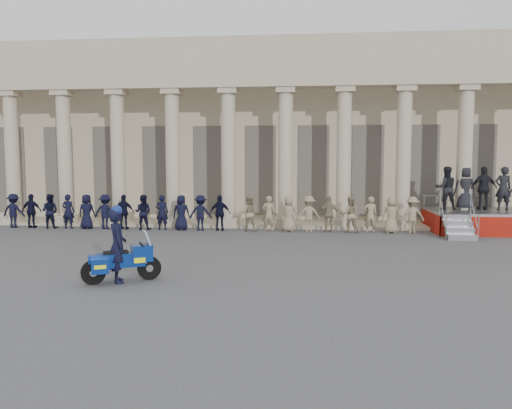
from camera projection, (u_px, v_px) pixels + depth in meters
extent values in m
plane|color=#47474A|center=(231.00, 264.00, 14.97)|extent=(90.00, 90.00, 0.00)
cube|color=tan|center=(268.00, 135.00, 29.41)|extent=(40.00, 10.00, 9.00)
cube|color=tan|center=(258.00, 223.00, 23.68)|extent=(40.00, 2.60, 0.15)
cube|color=tan|center=(257.00, 77.00, 22.26)|extent=(35.80, 1.00, 1.00)
cube|color=tan|center=(257.00, 51.00, 22.16)|extent=(35.80, 1.00, 1.20)
cube|color=tan|center=(15.00, 218.00, 24.00)|extent=(0.90, 0.90, 0.30)
cylinder|color=tan|center=(12.00, 156.00, 23.72)|extent=(0.64, 0.64, 5.60)
cube|color=tan|center=(10.00, 94.00, 23.45)|extent=(0.85, 0.85, 0.24)
cube|color=tan|center=(67.00, 218.00, 23.75)|extent=(0.90, 0.90, 0.30)
cylinder|color=tan|center=(65.00, 156.00, 23.47)|extent=(0.64, 0.64, 5.60)
cube|color=tan|center=(62.00, 93.00, 23.20)|extent=(0.85, 0.85, 0.24)
cube|color=tan|center=(120.00, 219.00, 23.50)|extent=(0.90, 0.90, 0.30)
cylinder|color=tan|center=(118.00, 156.00, 23.22)|extent=(0.64, 0.64, 5.60)
cube|color=tan|center=(116.00, 93.00, 22.95)|extent=(0.85, 0.85, 0.24)
cube|color=tan|center=(174.00, 220.00, 23.24)|extent=(0.90, 0.90, 0.30)
cylinder|color=tan|center=(173.00, 156.00, 22.97)|extent=(0.64, 0.64, 5.60)
cube|color=tan|center=(172.00, 92.00, 22.69)|extent=(0.85, 0.85, 0.24)
cube|color=tan|center=(229.00, 220.00, 22.99)|extent=(0.90, 0.90, 0.30)
cylinder|color=tan|center=(228.00, 156.00, 22.72)|extent=(0.64, 0.64, 5.60)
cube|color=tan|center=(228.00, 91.00, 22.44)|extent=(0.85, 0.85, 0.24)
cube|color=tan|center=(285.00, 221.00, 22.74)|extent=(0.90, 0.90, 0.30)
cylinder|color=tan|center=(285.00, 156.00, 22.47)|extent=(0.64, 0.64, 5.60)
cube|color=tan|center=(286.00, 90.00, 22.19)|extent=(0.85, 0.85, 0.24)
cube|color=tan|center=(343.00, 222.00, 22.49)|extent=(0.90, 0.90, 0.30)
cylinder|color=tan|center=(344.00, 156.00, 22.21)|extent=(0.64, 0.64, 5.60)
cube|color=tan|center=(345.00, 90.00, 21.94)|extent=(0.85, 0.85, 0.24)
cube|color=tan|center=(402.00, 223.00, 22.24)|extent=(0.90, 0.90, 0.30)
cylinder|color=tan|center=(403.00, 156.00, 21.96)|extent=(0.64, 0.64, 5.60)
cube|color=tan|center=(405.00, 89.00, 21.69)|extent=(0.85, 0.85, 0.24)
cube|color=tan|center=(462.00, 223.00, 21.99)|extent=(0.90, 0.90, 0.30)
cylinder|color=tan|center=(464.00, 156.00, 21.71)|extent=(0.64, 0.64, 5.60)
cube|color=tan|center=(467.00, 88.00, 21.44)|extent=(0.85, 0.85, 0.24)
cube|color=black|center=(12.00, 170.00, 25.91)|extent=(1.30, 0.12, 4.20)
cube|color=black|center=(60.00, 170.00, 25.66)|extent=(1.30, 0.12, 4.20)
cube|color=black|center=(108.00, 170.00, 25.41)|extent=(1.30, 0.12, 4.20)
cube|color=black|center=(158.00, 170.00, 25.16)|extent=(1.30, 0.12, 4.20)
cube|color=black|center=(209.00, 170.00, 24.91)|extent=(1.30, 0.12, 4.20)
cube|color=black|center=(261.00, 171.00, 24.66)|extent=(1.30, 0.12, 4.20)
cube|color=black|center=(313.00, 171.00, 24.41)|extent=(1.30, 0.12, 4.20)
cube|color=black|center=(367.00, 171.00, 24.16)|extent=(1.30, 0.12, 4.20)
cube|color=black|center=(422.00, 171.00, 23.90)|extent=(1.30, 0.12, 4.20)
cube|color=black|center=(479.00, 171.00, 23.65)|extent=(1.30, 0.12, 4.20)
imported|color=black|center=(14.00, 211.00, 22.67)|extent=(1.00, 0.58, 1.55)
imported|color=black|center=(32.00, 211.00, 22.58)|extent=(0.91, 0.38, 1.55)
imported|color=black|center=(50.00, 211.00, 22.50)|extent=(0.75, 0.59, 1.55)
imported|color=black|center=(68.00, 211.00, 22.41)|extent=(0.57, 0.37, 1.55)
imported|color=black|center=(87.00, 212.00, 22.33)|extent=(0.76, 0.49, 1.55)
imported|color=black|center=(105.00, 212.00, 22.25)|extent=(1.00, 0.58, 1.55)
imported|color=black|center=(124.00, 212.00, 22.16)|extent=(0.91, 0.38, 1.55)
imported|color=black|center=(143.00, 212.00, 22.08)|extent=(0.75, 0.59, 1.55)
imported|color=black|center=(162.00, 212.00, 22.00)|extent=(0.57, 0.37, 1.55)
imported|color=black|center=(181.00, 213.00, 21.91)|extent=(0.76, 0.49, 1.55)
imported|color=black|center=(201.00, 213.00, 21.83)|extent=(1.00, 0.58, 1.55)
imported|color=black|center=(220.00, 213.00, 21.75)|extent=(0.91, 0.38, 1.55)
imported|color=gray|center=(249.00, 213.00, 21.62)|extent=(0.75, 0.59, 1.55)
imported|color=gray|center=(269.00, 214.00, 21.54)|extent=(0.57, 0.37, 1.55)
imported|color=gray|center=(289.00, 214.00, 21.46)|extent=(0.76, 0.49, 1.55)
imported|color=gray|center=(309.00, 214.00, 21.37)|extent=(1.00, 0.58, 1.55)
imported|color=gray|center=(329.00, 214.00, 21.29)|extent=(0.91, 0.38, 1.55)
imported|color=gray|center=(350.00, 214.00, 21.21)|extent=(0.75, 0.59, 1.55)
imported|color=gray|center=(370.00, 215.00, 21.12)|extent=(0.57, 0.37, 1.55)
imported|color=gray|center=(391.00, 215.00, 21.04)|extent=(0.76, 0.49, 1.55)
imported|color=gray|center=(412.00, 215.00, 20.96)|extent=(1.00, 0.58, 1.55)
cube|color=gray|center=(485.00, 211.00, 21.50)|extent=(4.57, 3.26, 0.10)
cube|color=maroon|center=(499.00, 227.00, 19.94)|extent=(4.57, 0.04, 0.82)
cube|color=maroon|center=(430.00, 221.00, 21.76)|extent=(0.04, 3.26, 0.82)
cube|color=gray|center=(462.00, 237.00, 19.22)|extent=(1.10, 0.28, 0.23)
cube|color=gray|center=(460.00, 230.00, 19.48)|extent=(1.10, 0.28, 0.23)
cube|color=gray|center=(458.00, 224.00, 19.73)|extent=(1.10, 0.28, 0.23)
cube|color=gray|center=(456.00, 217.00, 19.99)|extent=(1.10, 0.28, 0.23)
cylinder|color=gray|center=(473.00, 196.00, 23.01)|extent=(4.57, 0.04, 0.04)
imported|color=black|center=(446.00, 188.00, 21.76)|extent=(0.91, 0.71, 1.88)
imported|color=black|center=(465.00, 188.00, 21.68)|extent=(0.92, 0.60, 1.88)
imported|color=black|center=(484.00, 188.00, 21.60)|extent=(1.10, 0.46, 1.88)
imported|color=black|center=(503.00, 188.00, 21.53)|extent=(0.68, 0.45, 1.88)
cylinder|color=black|center=(149.00, 268.00, 13.04)|extent=(0.61, 0.40, 0.61)
cylinder|color=black|center=(93.00, 272.00, 12.53)|extent=(0.61, 0.40, 0.61)
cube|color=navy|center=(123.00, 260.00, 12.78)|extent=(1.13, 0.84, 0.35)
cube|color=navy|center=(142.00, 253.00, 12.93)|extent=(0.68, 0.67, 0.42)
cube|color=silver|center=(142.00, 261.00, 12.95)|extent=(0.31, 0.34, 0.11)
cube|color=#B2BFCC|center=(148.00, 240.00, 12.96)|extent=(0.37, 0.47, 0.50)
cube|color=black|center=(116.00, 253.00, 12.69)|extent=(0.68, 0.56, 0.09)
cube|color=navy|center=(95.00, 259.00, 12.51)|extent=(0.43, 0.43, 0.20)
cube|color=navy|center=(100.00, 266.00, 12.29)|extent=(0.47, 0.37, 0.37)
cube|color=#F0FF0D|center=(100.00, 266.00, 12.29)|extent=(0.35, 0.33, 0.09)
cube|color=navy|center=(98.00, 262.00, 12.84)|extent=(0.47, 0.37, 0.37)
cube|color=#F0FF0D|center=(98.00, 262.00, 12.84)|extent=(0.35, 0.33, 0.09)
cylinder|color=silver|center=(104.00, 271.00, 12.84)|extent=(0.54, 0.34, 0.09)
cylinder|color=black|center=(142.00, 244.00, 12.91)|extent=(0.33, 0.60, 0.03)
imported|color=black|center=(117.00, 246.00, 12.69)|extent=(0.72, 0.82, 1.90)
sphere|color=navy|center=(117.00, 211.00, 12.61)|extent=(0.28, 0.28, 0.28)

